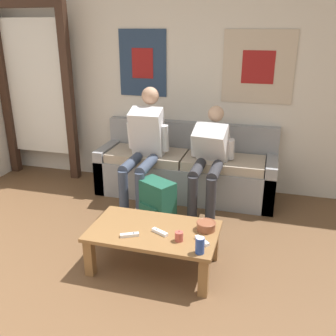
# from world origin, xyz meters

# --- Properties ---
(wall_back) EXTENTS (10.00, 0.07, 2.55)m
(wall_back) POSITION_xyz_m (0.00, 2.93, 1.28)
(wall_back) COLOR silver
(wall_back) RESTS_ON ground_plane
(door_frame) EXTENTS (1.00, 0.10, 2.15)m
(door_frame) POSITION_xyz_m (-1.66, 2.71, 1.20)
(door_frame) COLOR #382319
(door_frame) RESTS_ON ground_plane
(couch) EXTENTS (2.02, 0.65, 0.80)m
(couch) POSITION_xyz_m (0.29, 2.60, 0.29)
(couch) COLOR gray
(couch) RESTS_ON ground_plane
(coffee_table) EXTENTS (1.01, 0.59, 0.34)m
(coffee_table) POSITION_xyz_m (0.37, 1.12, 0.28)
(coffee_table) COLOR olive
(coffee_table) RESTS_ON ground_plane
(person_seated_adult) EXTENTS (0.47, 0.93, 1.24)m
(person_seated_adult) POSITION_xyz_m (-0.10, 2.27, 0.67)
(person_seated_adult) COLOR #384256
(person_seated_adult) RESTS_ON ground_plane
(person_seated_teen) EXTENTS (0.47, 0.98, 1.06)m
(person_seated_teen) POSITION_xyz_m (0.60, 2.29, 0.59)
(person_seated_teen) COLOR #2D2D33
(person_seated_teen) RESTS_ON ground_plane
(backpack) EXTENTS (0.41, 0.35, 0.45)m
(backpack) POSITION_xyz_m (0.17, 1.83, 0.21)
(backpack) COLOR #1E5642
(backpack) RESTS_ON ground_plane
(ceramic_bowl) EXTENTS (0.15, 0.15, 0.07)m
(ceramic_bowl) POSITION_xyz_m (0.77, 1.23, 0.38)
(ceramic_bowl) COLOR brown
(ceramic_bowl) RESTS_ON coffee_table
(pillar_candle) EXTENTS (0.06, 0.06, 0.09)m
(pillar_candle) POSITION_xyz_m (0.60, 1.01, 0.38)
(pillar_candle) COLOR #B24C42
(pillar_candle) RESTS_ON coffee_table
(drink_can_blue) EXTENTS (0.07, 0.07, 0.12)m
(drink_can_blue) POSITION_xyz_m (0.78, 0.90, 0.40)
(drink_can_blue) COLOR #28479E
(drink_can_blue) RESTS_ON coffee_table
(game_controller_near_left) EXTENTS (0.14, 0.09, 0.03)m
(game_controller_near_left) POSITION_xyz_m (0.43, 1.07, 0.35)
(game_controller_near_left) COLOR white
(game_controller_near_left) RESTS_ON coffee_table
(game_controller_near_right) EXTENTS (0.14, 0.09, 0.03)m
(game_controller_near_right) POSITION_xyz_m (0.22, 0.97, 0.35)
(game_controller_near_right) COLOR white
(game_controller_near_right) RESTS_ON coffee_table
(game_controller_far_center) EXTENTS (0.13, 0.12, 0.03)m
(game_controller_far_center) POSITION_xyz_m (0.77, 1.04, 0.35)
(game_controller_far_center) COLOR white
(game_controller_far_center) RESTS_ON coffee_table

